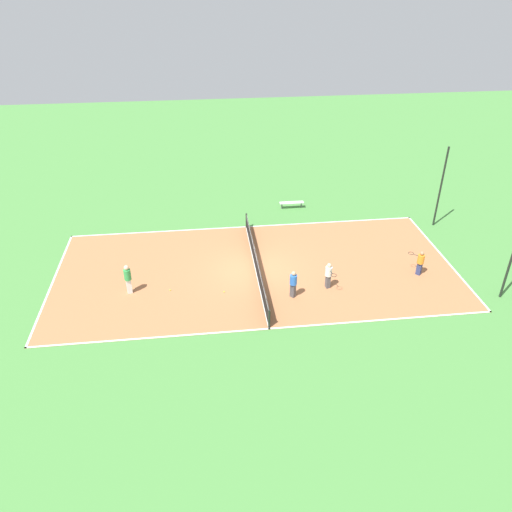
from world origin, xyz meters
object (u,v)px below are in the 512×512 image
object	(u,v)px
player_near_blue	(293,283)
player_far_white	(329,274)
tennis_ball_midcourt	(170,290)
tennis_ball_right_alley	(224,292)
bench	(292,203)
tennis_net	(256,262)
player_far_green	(128,277)
fence_post_back_left	(441,187)
player_center_orange	(420,261)

from	to	relation	value
player_near_blue	player_far_white	world-z (taller)	player_near_blue
tennis_ball_midcourt	tennis_ball_right_alley	size ratio (longest dim) A/B	1.00
bench	player_near_blue	bearing A→B (deg)	-100.06
tennis_net	player_far_green	size ratio (longest dim) A/B	6.24
bench	tennis_net	bearing A→B (deg)	-114.00
player_far_white	fence_post_back_left	size ratio (longest dim) A/B	0.28
player_near_blue	tennis_ball_right_alley	bearing A→B (deg)	36.22
tennis_net	player_near_blue	size ratio (longest dim) A/B	6.81
tennis_ball_midcourt	tennis_net	bearing A→B (deg)	107.80
bench	tennis_ball_right_alley	xyz separation A→B (m)	(9.68, -5.34, -0.33)
bench	tennis_ball_right_alley	distance (m)	11.06
tennis_ball_midcourt	player_center_orange	bearing A→B (deg)	89.87
player_center_orange	tennis_ball_right_alley	bearing A→B (deg)	50.94
player_far_green	player_far_white	bearing A→B (deg)	162.13
player_far_white	tennis_ball_right_alley	bearing A→B (deg)	-102.17
tennis_net	player_far_green	distance (m)	6.94
player_near_blue	player_far_green	xyz separation A→B (m)	(-1.35, -8.33, 0.09)
player_far_green	fence_post_back_left	distance (m)	19.79
bench	player_center_orange	xyz separation A→B (m)	(9.23, 5.37, 0.45)
bench	player_far_white	size ratio (longest dim) A/B	1.13
player_center_orange	player_near_blue	bearing A→B (deg)	58.35
fence_post_back_left	player_far_green	bearing A→B (deg)	-73.76
bench	player_far_green	xyz separation A→B (m)	(9.13, -10.19, 0.58)
player_far_white	player_far_green	world-z (taller)	player_far_green
fence_post_back_left	player_center_orange	bearing A→B (deg)	-31.00
player_near_blue	tennis_ball_right_alley	xyz separation A→B (m)	(-0.80, -3.48, -0.82)
player_center_orange	fence_post_back_left	bearing A→B (deg)	-72.51
tennis_net	player_center_orange	world-z (taller)	player_center_orange
player_center_orange	fence_post_back_left	size ratio (longest dim) A/B	0.27
tennis_ball_midcourt	player_near_blue	bearing A→B (deg)	78.40
tennis_ball_right_alley	fence_post_back_left	bearing A→B (deg)	113.30
tennis_ball_right_alley	fence_post_back_left	distance (m)	15.54
player_far_white	tennis_ball_midcourt	xyz separation A→B (m)	(-0.69, -8.25, -0.80)
tennis_net	player_near_blue	bearing A→B (deg)	29.14
player_near_blue	player_far_green	world-z (taller)	player_far_green
player_far_green	tennis_ball_right_alley	xyz separation A→B (m)	(0.55, 4.85, -0.91)
tennis_net	bench	size ratio (longest dim) A/B	6.20
tennis_ball_midcourt	fence_post_back_left	distance (m)	17.95
tennis_net	tennis_ball_midcourt	bearing A→B (deg)	-72.20
player_center_orange	tennis_ball_midcourt	bearing A→B (deg)	48.36
tennis_net	player_far_white	distance (m)	4.18
player_near_blue	player_center_orange	distance (m)	7.34
tennis_net	bench	world-z (taller)	tennis_net
tennis_ball_right_alley	player_near_blue	bearing A→B (deg)	77.05
player_far_green	tennis_ball_midcourt	xyz separation A→B (m)	(0.06, 2.06, -0.91)
player_near_blue	bench	bearing A→B (deg)	-50.89
tennis_ball_midcourt	tennis_ball_right_alley	distance (m)	2.84
player_center_orange	player_far_white	bearing A→B (deg)	55.66
bench	player_center_orange	bearing A→B (deg)	-59.80
player_center_orange	tennis_ball_midcourt	xyz separation A→B (m)	(-0.03, -13.50, -0.78)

